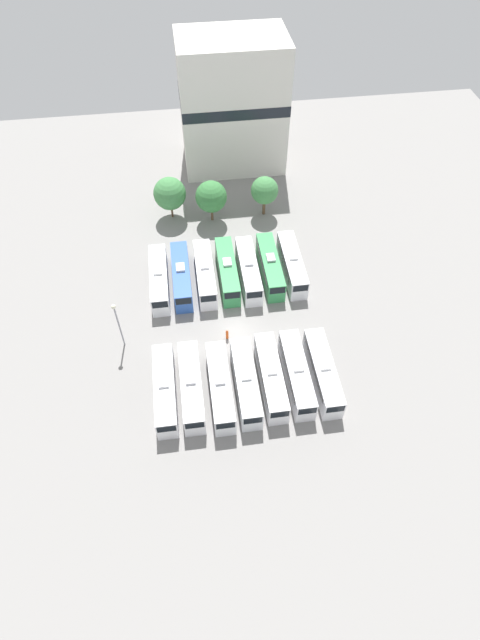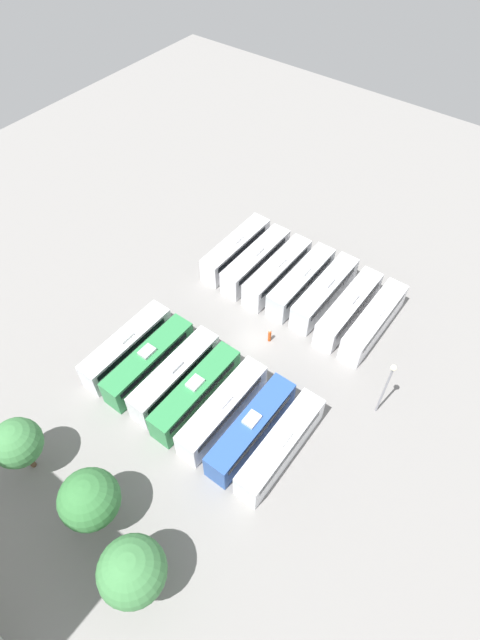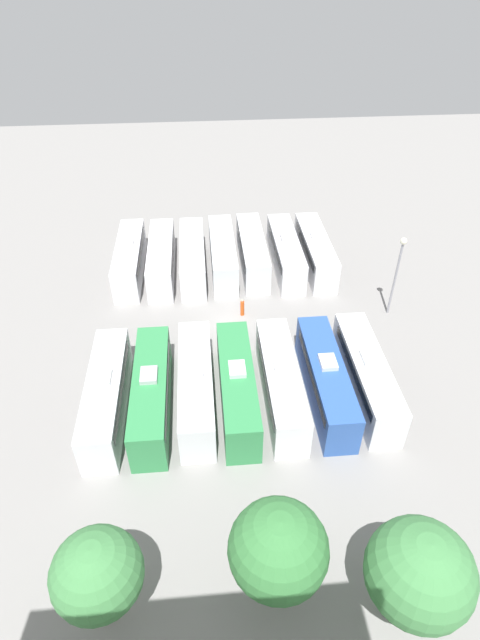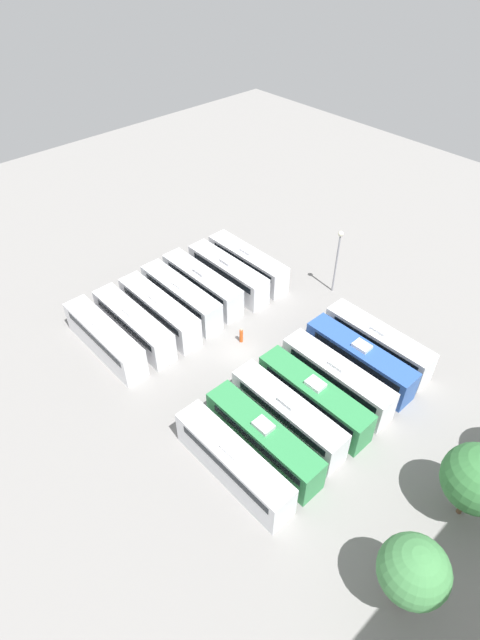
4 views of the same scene
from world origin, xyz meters
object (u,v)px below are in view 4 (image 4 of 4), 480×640
worker_person (241,336)px  light_pole (338,252)px  bus_8 (359,359)px  bus_9 (337,377)px  bus_7 (378,342)px  tree_2 (413,571)px  bus_0 (248,263)px  bus_1 (228,273)px  bus_4 (159,310)px  tree_1 (478,479)px  bus_11 (287,414)px  bus_10 (314,397)px  bus_6 (105,338)px  bus_13 (233,462)px  bus_12 (263,438)px  bus_5 (134,324)px  bus_3 (181,296)px  bus_2 (202,283)px

worker_person → light_pole: size_ratio=0.22×
bus_8 → bus_9: bearing=0.3°
bus_7 → tree_2: 23.12m
worker_person → tree_2: (9.15, 25.21, 3.78)m
bus_7 → bus_9: size_ratio=1.00×
bus_0 → bus_1: (3.15, 0.01, 0.00)m
bus_4 → tree_1: tree_1 is taller
bus_1 → bus_11: 20.94m
bus_9 → bus_10: (3.28, 0.13, 0.00)m
bus_4 → bus_6: (6.44, -0.21, 0.00)m
bus_6 → tree_2: tree_2 is taller
bus_8 → bus_7: bearing=-176.4°
bus_1 → light_pole: light_pole is taller
bus_11 → worker_person: size_ratio=6.41×
bus_11 → tree_2: bearing=72.1°
bus_8 → bus_9: (3.40, 0.02, 0.00)m
bus_10 → bus_11: 3.06m
bus_6 → bus_10: size_ratio=1.00×
worker_person → tree_1: bearing=88.9°
bus_13 → bus_0: bearing=-135.6°
bus_11 → bus_12: size_ratio=1.00×
bus_1 → bus_6: same height
bus_1 → bus_5: 12.92m
bus_6 → bus_10: (-9.52, 19.02, 0.00)m
bus_5 → bus_3: bearing=-176.8°
bus_13 → tree_2: tree_2 is taller
light_pole → worker_person: bearing=-3.5°
light_pole → bus_12: bearing=25.4°
tree_2 → bus_6: bearing=-87.0°
bus_3 → light_pole: bearing=148.5°
bus_11 → bus_13: (6.51, 0.35, 0.00)m
bus_7 → bus_13: bearing=1.2°
bus_1 → bus_3: same height
bus_0 → bus_5: 16.06m
bus_10 → tree_1: (-0.87, 13.88, 2.77)m
bus_4 → worker_person: (-4.44, 7.93, -1.01)m
bus_4 → bus_11: size_ratio=1.00×
bus_2 → worker_person: 8.74m
bus_6 → bus_11: same height
bus_8 → bus_13: 16.24m
bus_7 → worker_person: bearing=-51.1°
bus_8 → tree_2: size_ratio=1.66×
bus_2 → bus_5: size_ratio=1.00×
bus_9 → bus_13: bearing=0.8°
bus_0 → bus_8: size_ratio=1.00×
bus_1 → bus_5: bearing=0.2°
bus_1 → bus_8: same height
bus_12 → bus_13: size_ratio=1.00×
bus_7 → bus_12: same height
tree_1 → bus_9: bearing=-99.8°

